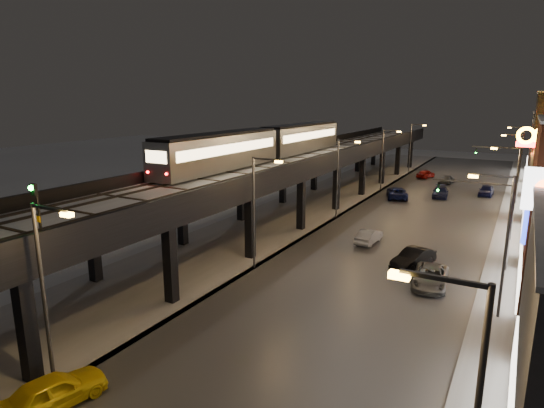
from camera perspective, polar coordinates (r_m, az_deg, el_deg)
The scene contains 33 objects.
ground at distance 27.35m, azimuth -15.81°, elevation -16.62°, with size 220.00×220.00×0.00m, color silver.
road_surface at distance 54.04m, azimuth 17.71°, elevation -1.81°, with size 17.00×120.00×0.06m, color #46474D.
sidewalk_right at distance 53.13m, azimuth 28.32°, elevation -2.99°, with size 4.00×120.00×0.14m, color #9FA1A8.
under_viaduct_pavement at distance 58.03m, azimuth 4.58°, elevation -0.22°, with size 11.00×120.00×0.06m, color #9FA1A8.
elevated_viaduct at distance 54.18m, azimuth 3.29°, elevation 4.86°, with size 9.00×100.00×6.30m.
viaduct_trackbed at distance 54.20m, azimuth 3.36°, elevation 5.68°, with size 8.40×100.00×0.32m.
viaduct_parapet_streetside at distance 52.43m, azimuth 7.69°, elevation 5.85°, with size 0.30×100.00×1.10m, color black.
viaduct_parapet_far at distance 56.17m, azimuth -0.64°, elevation 6.44°, with size 0.30×100.00×1.10m, color black.
streetlight_left_0 at distance 22.62m, azimuth -26.46°, elevation -9.32°, with size 2.57×0.28×9.00m.
streetlight_left_1 at distance 35.32m, azimuth -1.93°, elevation -0.18°, with size 2.57×0.28×9.00m.
streetlight_right_1 at distance 30.54m, azimuth 26.92°, elevation -3.75°, with size 2.56×0.28×9.00m.
streetlight_left_2 at distance 51.30m, azimuth 8.50°, elevation 3.85°, with size 2.57×0.28×9.00m.
streetlight_right_2 at distance 48.14m, azimuth 27.95°, elevation 1.85°, with size 2.56×0.28×9.00m.
streetlight_left_3 at distance 68.29m, azimuth 13.90°, elevation 5.88°, with size 2.57×0.28×9.00m.
streetlight_right_3 at distance 65.95m, azimuth 28.43°, elevation 4.44°, with size 2.56×0.28×9.00m.
streetlight_left_4 at distance 85.70m, azimuth 17.14°, elevation 7.07°, with size 2.57×0.28×9.00m.
streetlight_right_4 at distance 83.84m, azimuth 28.71°, elevation 5.93°, with size 2.56×0.28×9.00m.
traffic_light_rig_a at distance 39.47m, azimuth 26.15°, elevation -1.22°, with size 6.10×0.34×7.00m.
traffic_light_rig_b at distance 69.03m, azimuth 27.68°, elevation 4.22°, with size 6.10×0.34×7.00m.
subway_train at distance 52.30m, azimuth -0.64°, elevation 7.64°, with size 2.97×36.09×3.54m.
rail_signal at distance 23.57m, azimuth -27.52°, elevation 0.24°, with size 0.34×0.42×2.92m.
car_taxi at distance 23.61m, azimuth -25.65°, elevation -20.50°, with size 1.81×4.49×1.53m, color yellow.
car_near_white at distance 43.78m, azimuth 12.05°, elevation -4.04°, with size 1.42×4.07×1.34m, color #979CAA.
car_mid_silver at distance 64.30m, azimuth 15.42°, elevation 1.33°, with size 2.55×5.53×1.54m, color #0D1342.
car_mid_dark at distance 78.57m, azimuth 21.13°, elevation 2.88°, with size 1.76×4.32×1.25m, color #4E5157.
car_far_white at distance 82.37m, azimuth 18.72°, elevation 3.57°, with size 1.70×4.22×1.44m, color maroon.
car_onc_silver at distance 38.49m, azimuth 17.32°, elevation -6.61°, with size 1.60×4.60×1.52m, color black.
car_onc_dark at distance 35.22m, azimuth 19.25°, elevation -8.71°, with size 2.32×5.02×1.40m, color slate.
car_onc_white at distance 66.88m, azimuth 20.38°, elevation 1.36°, with size 1.97×4.85×1.41m, color #13173A.
car_onc_red at distance 70.44m, azimuth 25.28°, elevation 1.51°, with size 1.77×4.40×1.50m, color #0E113A.
sign_mcdonalds at distance 51.73m, azimuth 29.92°, elevation 6.29°, with size 3.17×0.58×10.67m.
sign_citgo at distance 26.05m, azimuth 30.90°, elevation -1.45°, with size 2.12×0.39×10.07m.
sign_carwash at distance 32.40m, azimuth 30.27°, elevation -2.62°, with size 1.53×0.35×7.92m.
Camera 1 is at (17.33, -16.45, 13.32)m, focal length 30.00 mm.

